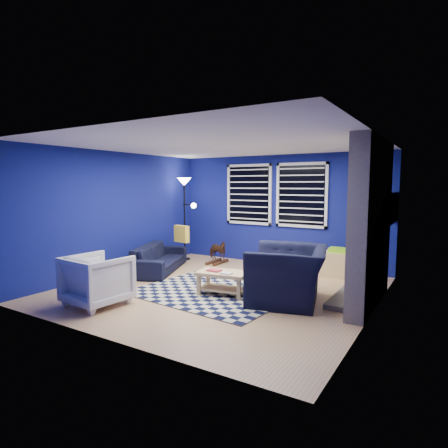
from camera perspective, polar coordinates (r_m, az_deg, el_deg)
name	(u,v)px	position (r m, az deg, el deg)	size (l,w,h in m)	color
floor	(220,289)	(6.65, -0.58, -9.94)	(5.00, 5.00, 0.00)	tan
ceiling	(220,145)	(6.43, -0.61, 12.01)	(5.00, 5.00, 0.00)	white
wall_back	(278,210)	(8.63, 8.30, 2.11)	(5.00, 5.00, 0.00)	navy
wall_left	(118,213)	(8.03, -15.87, 1.66)	(5.00, 5.00, 0.00)	navy
wall_right	(375,227)	(5.51, 21.96, -0.44)	(5.00, 5.00, 0.00)	navy
fireplace	(370,227)	(6.03, 21.42, -0.41)	(0.65, 2.00, 2.50)	gray
window_left	(249,194)	(8.90, 3.79, 4.53)	(1.17, 0.06, 1.42)	black
window_right	(301,195)	(8.38, 11.70, 4.33)	(1.17, 0.06, 1.42)	black
tv	(392,208)	(7.48, 24.20, 2.21)	(0.07, 1.00, 0.58)	black
rug	(214,292)	(6.47, -1.60, -10.33)	(2.50, 2.00, 0.02)	black
sofa	(159,258)	(8.11, -9.90, -5.12)	(0.74, 1.89, 0.55)	black
armchair_big	(288,274)	(6.00, 9.73, -7.57)	(1.15, 1.32, 0.86)	black
armchair_bent	(98,280)	(6.06, -18.72, -8.06)	(0.83, 0.85, 0.78)	gray
rocking_horse	(217,250)	(8.71, -1.06, -4.04)	(0.56, 0.26, 0.48)	#452316
coffee_table	(223,278)	(6.25, -0.22, -8.23)	(0.90, 0.61, 0.42)	#DEBF7D
cabinet	(338,264)	(7.79, 16.95, -5.86)	(0.61, 0.42, 0.59)	#DEBF7D
floor_lamp	(185,193)	(9.08, -5.98, 4.75)	(0.54, 0.33, 1.99)	black
throw_pillow	(182,234)	(8.39, -6.49, -1.50)	(0.39, 0.12, 0.37)	gold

